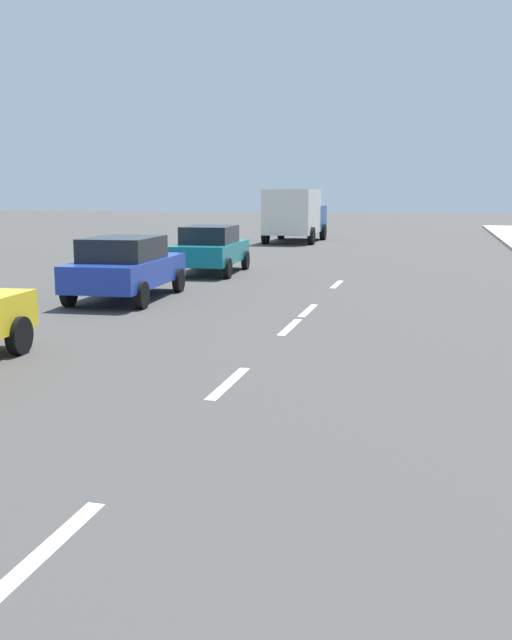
{
  "coord_description": "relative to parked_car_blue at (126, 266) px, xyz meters",
  "views": [
    {
      "loc": [
        2.77,
        3.53,
        2.67
      ],
      "look_at": [
        0.64,
        12.17,
        1.1
      ],
      "focal_mm": 40.9,
      "sensor_mm": 36.0,
      "label": 1
    }
  ],
  "objects": [
    {
      "name": "ground_plane",
      "position": [
        4.74,
        -0.37,
        -0.84
      ],
      "size": [
        160.0,
        160.0,
        0.0
      ],
      "primitive_type": "plane",
      "color": "#423F3D"
    },
    {
      "name": "lane_stripe_2",
      "position": [
        4.74,
        -12.3,
        -0.84
      ],
      "size": [
        0.16,
        1.8,
        0.01
      ],
      "primitive_type": "cube",
      "color": "white",
      "rests_on": "ground"
    },
    {
      "name": "lane_stripe_3",
      "position": [
        4.74,
        -7.23,
        -0.84
      ],
      "size": [
        0.16,
        1.8,
        0.01
      ],
      "primitive_type": "cube",
      "color": "white",
      "rests_on": "ground"
    },
    {
      "name": "lane_stripe_4",
      "position": [
        4.74,
        -2.78,
        -0.84
      ],
      "size": [
        0.16,
        1.8,
        0.01
      ],
      "primitive_type": "cube",
      "color": "white",
      "rests_on": "ground"
    },
    {
      "name": "lane_stripe_5",
      "position": [
        4.74,
        -0.65,
        -0.84
      ],
      "size": [
        0.16,
        1.8,
        0.01
      ],
      "primitive_type": "cube",
      "color": "white",
      "rests_on": "ground"
    },
    {
      "name": "lane_stripe_6",
      "position": [
        4.74,
        4.24,
        -0.84
      ],
      "size": [
        0.16,
        1.8,
        0.01
      ],
      "primitive_type": "cube",
      "color": "white",
      "rests_on": "ground"
    },
    {
      "name": "parked_car_blue",
      "position": [
        0.0,
        0.0,
        0.0
      ],
      "size": [
        2.16,
        4.38,
        1.57
      ],
      "rotation": [
        0.0,
        0.0,
        0.05
      ],
      "color": "#1E389E",
      "rests_on": "ground"
    },
    {
      "name": "parked_car_teal",
      "position": [
        0.3,
        6.15,
        -0.0
      ],
      "size": [
        2.09,
        4.2,
        1.57
      ],
      "rotation": [
        0.0,
        0.0,
        0.05
      ],
      "color": "#14727A",
      "rests_on": "ground"
    },
    {
      "name": "delivery_truck",
      "position": [
        0.12,
        21.83,
        0.66
      ],
      "size": [
        2.68,
        6.24,
        2.8
      ],
      "rotation": [
        0.0,
        0.0,
        -0.0
      ],
      "color": "#23478C",
      "rests_on": "ground"
    }
  ]
}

